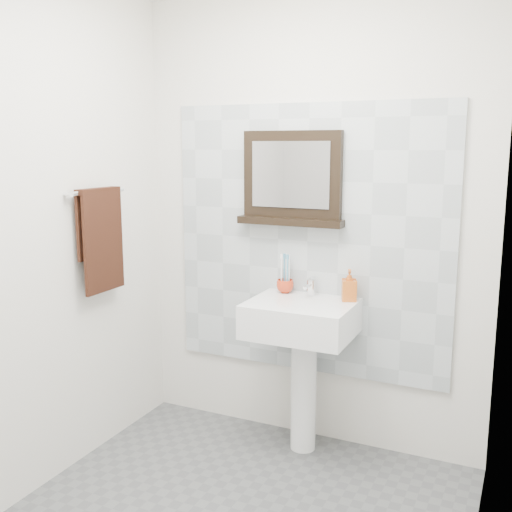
{
  "coord_description": "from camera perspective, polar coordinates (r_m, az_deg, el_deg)",
  "views": [
    {
      "loc": [
        1.13,
        -2.01,
        1.67
      ],
      "look_at": [
        -0.07,
        0.55,
        1.15
      ],
      "focal_mm": 42.0,
      "sensor_mm": 36.0,
      "label": 1
    }
  ],
  "objects": [
    {
      "name": "right_wall",
      "position": [
        2.06,
        20.96,
        -2.06
      ],
      "size": [
        0.01,
        2.2,
        2.5
      ],
      "primitive_type": "cube",
      "color": "silver",
      "rests_on": "ground"
    },
    {
      "name": "towel_bar",
      "position": [
        3.25,
        -14.86,
        5.93
      ],
      "size": [
        0.07,
        0.4,
        0.03
      ],
      "color": "silver",
      "rests_on": "left_wall"
    },
    {
      "name": "toothbrushes",
      "position": [
        3.34,
        2.85,
        -1.45
      ],
      "size": [
        0.05,
        0.04,
        0.21
      ],
      "color": "white",
      "rests_on": "toothbrush_cup"
    },
    {
      "name": "framed_mirror",
      "position": [
        3.31,
        3.45,
        7.17
      ],
      "size": [
        0.6,
        0.11,
        0.51
      ],
      "color": "black",
      "rests_on": "back_wall"
    },
    {
      "name": "back_wall",
      "position": [
        3.34,
        5.08,
        3.15
      ],
      "size": [
        2.0,
        0.01,
        2.5
      ],
      "primitive_type": "cube",
      "color": "silver",
      "rests_on": "ground"
    },
    {
      "name": "hand_towel",
      "position": [
        3.27,
        -14.59,
        2.25
      ],
      "size": [
        0.06,
        0.3,
        0.55
      ],
      "color": "black",
      "rests_on": "towel_bar"
    },
    {
      "name": "splashback",
      "position": [
        3.34,
        4.98,
        1.43
      ],
      "size": [
        1.6,
        0.02,
        1.5
      ],
      "primitive_type": "cube",
      "color": "#AEB8BD",
      "rests_on": "back_wall"
    },
    {
      "name": "soap_dispenser",
      "position": [
        3.21,
        8.87,
        -2.76
      ],
      "size": [
        0.1,
        0.1,
        0.17
      ],
      "primitive_type": "imported",
      "rotation": [
        0.0,
        0.0,
        0.37
      ],
      "color": "#B63615",
      "rests_on": "pedestal_sink"
    },
    {
      "name": "pedestal_sink",
      "position": [
        3.24,
        4.35,
        -7.48
      ],
      "size": [
        0.55,
        0.44,
        0.96
      ],
      "color": "white",
      "rests_on": "ground"
    },
    {
      "name": "left_wall",
      "position": [
        2.96,
        -21.34,
        1.54
      ],
      "size": [
        0.01,
        2.2,
        2.5
      ],
      "primitive_type": "cube",
      "color": "silver",
      "rests_on": "ground"
    },
    {
      "name": "toothbrush_cup",
      "position": [
        3.36,
        2.78,
        -2.89
      ],
      "size": [
        0.11,
        0.11,
        0.08
      ],
      "primitive_type": "imported",
      "rotation": [
        0.0,
        0.0,
        0.23
      ],
      "color": "red",
      "rests_on": "pedestal_sink"
    }
  ]
}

